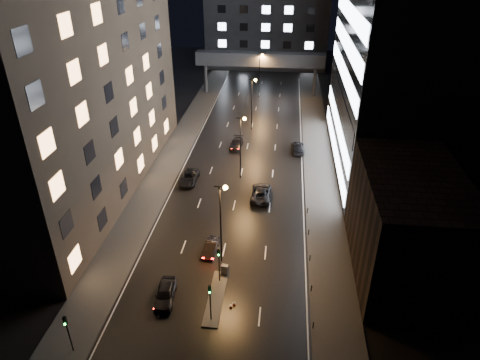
{
  "coord_description": "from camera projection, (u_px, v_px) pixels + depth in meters",
  "views": [
    {
      "loc": [
        6.4,
        -30.36,
        32.59
      ],
      "look_at": [
        0.8,
        20.25,
        4.0
      ],
      "focal_mm": 32.0,
      "sensor_mm": 36.0,
      "label": 1
    }
  ],
  "objects": [
    {
      "name": "cone_a",
      "position": [
        231.0,
        306.0,
        43.31
      ],
      "size": [
        0.37,
        0.37,
        0.46
      ],
      "primitive_type": "cone",
      "rotation": [
        0.0,
        0.0,
        0.14
      ],
      "color": "red",
      "rests_on": "ground"
    },
    {
      "name": "building_far",
      "position": [
        267.0,
        21.0,
        121.7
      ],
      "size": [
        34.0,
        14.0,
        25.0
      ],
      "primitive_type": "cube",
      "color": "#333335",
      "rests_on": "ground"
    },
    {
      "name": "car_away_d",
      "position": [
        236.0,
        144.0,
        76.63
      ],
      "size": [
        2.28,
        5.11,
        1.45
      ],
      "primitive_type": "imported",
      "rotation": [
        0.0,
        0.0,
        -0.05
      ],
      "color": "black",
      "rests_on": "ground"
    },
    {
      "name": "car_away_b",
      "position": [
        211.0,
        247.0,
        50.9
      ],
      "size": [
        1.8,
        4.13,
        1.32
      ],
      "primitive_type": "imported",
      "rotation": [
        0.0,
        0.0,
        -0.1
      ],
      "color": "black",
      "rests_on": "ground"
    },
    {
      "name": "car_away_a",
      "position": [
        165.0,
        294.0,
        44.05
      ],
      "size": [
        2.33,
        4.9,
        1.62
      ],
      "primitive_type": "imported",
      "rotation": [
        0.0,
        0.0,
        0.09
      ],
      "color": "black",
      "rests_on": "ground"
    },
    {
      "name": "streetlight_near",
      "position": [
        222.0,
        214.0,
        46.62
      ],
      "size": [
        1.45,
        0.5,
        10.15
      ],
      "color": "black",
      "rests_on": "ground"
    },
    {
      "name": "streetlight_mid_a",
      "position": [
        241.0,
        140.0,
        63.95
      ],
      "size": [
        1.45,
        0.5,
        10.15
      ],
      "color": "black",
      "rests_on": "ground"
    },
    {
      "name": "bollard_row",
      "position": [
        311.0,
        273.0,
        47.32
      ],
      "size": [
        0.12,
        25.12,
        0.9
      ],
      "color": "black",
      "rests_on": "ground"
    },
    {
      "name": "car_away_c",
      "position": [
        189.0,
        178.0,
        65.68
      ],
      "size": [
        2.62,
        5.5,
        1.52
      ],
      "primitive_type": "imported",
      "rotation": [
        0.0,
        0.0,
        -0.02
      ],
      "color": "black",
      "rests_on": "ground"
    },
    {
      "name": "ground",
      "position": [
        248.0,
        146.0,
        77.55
      ],
      "size": [
        160.0,
        160.0,
        0.0
      ],
      "primitive_type": "plane",
      "color": "black",
      "rests_on": "ground"
    },
    {
      "name": "streetlight_mid_b",
      "position": [
        253.0,
        98.0,
        81.29
      ],
      "size": [
        1.45,
        0.5,
        10.15
      ],
      "color": "black",
      "rests_on": "ground"
    },
    {
      "name": "car_toward_b",
      "position": [
        298.0,
        147.0,
        75.24
      ],
      "size": [
        2.36,
        5.37,
        1.54
      ],
      "primitive_type": "imported",
      "rotation": [
        0.0,
        0.0,
        3.18
      ],
      "color": "black",
      "rests_on": "ground"
    },
    {
      "name": "building_right_glass",
      "position": [
        421.0,
        22.0,
        60.67
      ],
      "size": [
        20.0,
        36.0,
        45.0
      ],
      "primitive_type": "cube",
      "color": "black",
      "rests_on": "ground"
    },
    {
      "name": "traffic_signal_corner",
      "position": [
        67.0,
        329.0,
        37.34
      ],
      "size": [
        0.28,
        0.34,
        4.4
      ],
      "color": "black",
      "rests_on": "ground"
    },
    {
      "name": "sidewalk_left",
      "position": [
        173.0,
        154.0,
        74.38
      ],
      "size": [
        5.0,
        110.0,
        0.15
      ],
      "primitive_type": "cube",
      "color": "#383533",
      "rests_on": "ground"
    },
    {
      "name": "cone_b",
      "position": [
        234.0,
        304.0,
        43.58
      ],
      "size": [
        0.41,
        0.41,
        0.51
      ],
      "primitive_type": "cone",
      "rotation": [
        0.0,
        0.0,
        -0.13
      ],
      "color": "#FF4E0D",
      "rests_on": "ground"
    },
    {
      "name": "sidewalk_right",
      "position": [
        319.0,
        161.0,
        71.98
      ],
      "size": [
        5.0,
        110.0,
        0.15
      ],
      "primitive_type": "cube",
      "color": "#383533",
      "rests_on": "ground"
    },
    {
      "name": "utility_cabinet",
      "position": [
        225.0,
        269.0,
        47.4
      ],
      "size": [
        0.82,
        0.65,
        1.16
      ],
      "primitive_type": "cube",
      "rotation": [
        0.0,
        0.0,
        -0.2
      ],
      "color": "#48484B",
      "rests_on": "median_island"
    },
    {
      "name": "building_right_low",
      "position": [
        406.0,
        224.0,
        45.83
      ],
      "size": [
        10.0,
        18.0,
        12.0
      ],
      "primitive_type": "cube",
      "color": "black",
      "rests_on": "ground"
    },
    {
      "name": "median_island",
      "position": [
        216.0,
        298.0,
        44.55
      ],
      "size": [
        1.6,
        8.0,
        0.15
      ],
      "primitive_type": "cube",
      "color": "#383533",
      "rests_on": "ground"
    },
    {
      "name": "skybridge",
      "position": [
        260.0,
        60.0,
        99.47
      ],
      "size": [
        30.0,
        3.0,
        10.0
      ],
      "color": "#333335",
      "rests_on": "ground"
    },
    {
      "name": "car_toward_a",
      "position": [
        261.0,
        193.0,
        61.62
      ],
      "size": [
        2.83,
        5.99,
        1.65
      ],
      "primitive_type": "imported",
      "rotation": [
        0.0,
        0.0,
        3.13
      ],
      "color": "black",
      "rests_on": "ground"
    },
    {
      "name": "traffic_signal_near",
      "position": [
        219.0,
        260.0,
        45.24
      ],
      "size": [
        0.28,
        0.34,
        4.4
      ],
      "color": "black",
      "rests_on": "median_island"
    },
    {
      "name": "building_left",
      "position": [
        67.0,
        50.0,
        56.05
      ],
      "size": [
        15.0,
        48.0,
        40.0
      ],
      "primitive_type": "cube",
      "color": "#2D2319",
      "rests_on": "ground"
    },
    {
      "name": "streetlight_far",
      "position": [
        260.0,
        70.0,
        98.62
      ],
      "size": [
        1.45,
        0.5,
        10.15
      ],
      "color": "black",
      "rests_on": "ground"
    },
    {
      "name": "traffic_signal_far",
      "position": [
        210.0,
        297.0,
        40.47
      ],
      "size": [
        0.28,
        0.34,
        4.4
      ],
      "color": "black",
      "rests_on": "median_island"
    }
  ]
}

